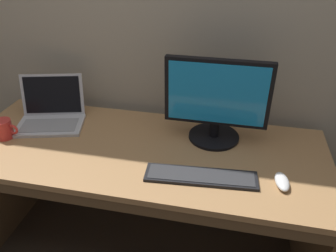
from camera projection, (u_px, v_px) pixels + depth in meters
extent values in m
plane|color=#382D23|center=(146.00, 246.00, 2.00)|extent=(14.00, 14.00, 0.00)
cube|color=#A87A4C|center=(141.00, 150.00, 1.64)|extent=(1.81, 0.72, 0.03)
cube|color=brown|center=(2.00, 182.00, 1.98)|extent=(0.05, 0.66, 0.69)
cube|color=brown|center=(312.00, 230.00, 1.66)|extent=(0.05, 0.66, 0.69)
cube|color=brown|center=(118.00, 205.00, 1.37)|extent=(1.74, 0.02, 0.06)
cube|color=silver|center=(50.00, 126.00, 1.79)|extent=(0.39, 0.30, 0.02)
cube|color=#959599|center=(49.00, 125.00, 1.78)|extent=(0.32, 0.21, 0.00)
cube|color=silver|center=(53.00, 95.00, 1.85)|extent=(0.34, 0.15, 0.23)
cube|color=black|center=(52.00, 95.00, 1.84)|extent=(0.31, 0.13, 0.20)
cylinder|color=black|center=(214.00, 136.00, 1.70)|extent=(0.26, 0.26, 0.01)
cylinder|color=black|center=(214.00, 128.00, 1.68)|extent=(0.05, 0.05, 0.08)
cube|color=black|center=(217.00, 93.00, 1.56)|extent=(0.50, 0.03, 0.33)
cube|color=#198CD8|center=(217.00, 94.00, 1.54)|extent=(0.46, 0.00, 0.30)
cube|color=black|center=(201.00, 176.00, 1.43)|extent=(0.49, 0.16, 0.01)
cube|color=#2D2D30|center=(201.00, 175.00, 1.42)|extent=(0.46, 0.13, 0.00)
ellipsoid|color=white|center=(282.00, 182.00, 1.38)|extent=(0.07, 0.13, 0.03)
cylinder|color=red|center=(3.00, 129.00, 1.68)|extent=(0.09, 0.09, 0.10)
torus|color=red|center=(13.00, 129.00, 1.67)|extent=(0.06, 0.01, 0.06)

